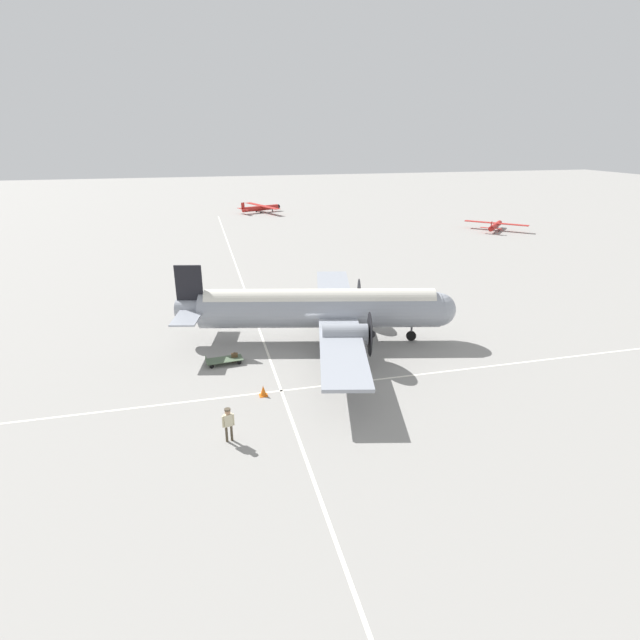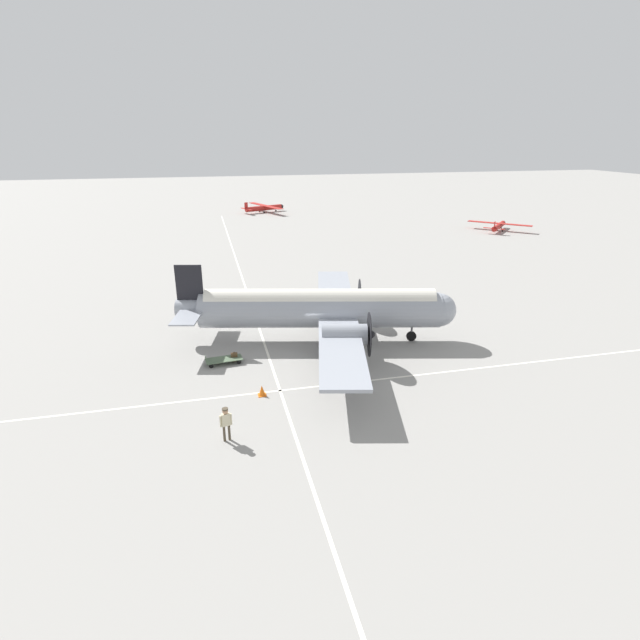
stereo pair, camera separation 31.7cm
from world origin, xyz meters
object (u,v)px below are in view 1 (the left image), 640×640
Objects in this scene: suitcase_near_door at (235,357)px; traffic_cone at (263,391)px; airliner_main at (326,308)px; light_aircraft_distant at (262,208)px; crew_foreground at (228,421)px; light_aircraft_taxiing at (496,225)px; baggage_cart at (224,360)px.

suitcase_near_door is 5.01m from traffic_cone.
airliner_main reaches higher than traffic_cone.
light_aircraft_distant is at bearing 99.50° from airliner_main.
traffic_cone is at bearing -119.93° from light_aircraft_distant.
crew_foreground reaches higher than suitcase_near_door.
light_aircraft_taxiing is (43.56, 46.57, -0.32)m from crew_foreground.
airliner_main is 8.95m from traffic_cone.
baggage_cart is at bearing -122.09° from light_aircraft_distant.
light_aircraft_taxiing is (43.25, 37.84, 0.51)m from baggage_cart.
crew_foreground is (-7.56, -10.84, -1.35)m from airliner_main.
light_aircraft_taxiing is at bearing 57.81° from airliner_main.
light_aircraft_taxiing is at bearing 34.95° from baggage_cart.
crew_foreground is 74.52m from light_aircraft_distant.
baggage_cart is 5.07m from traffic_cone.
crew_foreground is 8.78m from baggage_cart.
traffic_cone is (-9.24, -69.62, -0.57)m from light_aircraft_distant.
light_aircraft_taxiing is (42.56, 37.69, 0.48)m from suitcase_near_door.
baggage_cart is 3.90× the size of traffic_cone.
light_aircraft_distant is at bearing 82.44° from traffic_cone.
suitcase_near_door is 56.85m from light_aircraft_taxiing.
suitcase_near_door is (1.00, 8.89, -0.80)m from crew_foreground.
crew_foreground is 4.65m from traffic_cone.
suitcase_near_door is 0.06× the size of light_aircraft_distant.
crew_foreground is 2.70× the size of suitcase_near_door.
traffic_cone is (1.87, -4.71, 0.01)m from baggage_cart.
light_aircraft_distant is 17.43× the size of traffic_cone.
crew_foreground is 0.24× the size of light_aircraft_taxiing.
light_aircraft_taxiing is at bearing 41.52° from suitcase_near_door.
airliner_main reaches higher than suitcase_near_door.
crew_foreground is 2.87× the size of traffic_cone.
baggage_cart is (-7.24, -2.11, -2.18)m from airliner_main.
airliner_main reaches higher than light_aircraft_taxiing.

